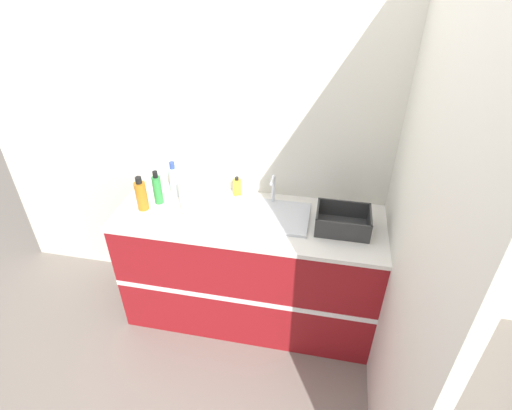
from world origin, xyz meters
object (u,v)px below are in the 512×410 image
at_px(sink, 269,214).
at_px(dish_rack, 343,222).
at_px(bottle_clear, 174,181).
at_px(bottle_green, 157,189).
at_px(soap_dispenser, 237,187).
at_px(paper_towel_roll, 189,195).
at_px(bottle_amber, 141,195).

relative_size(sink, dish_rack, 1.56).
relative_size(sink, bottle_clear, 1.98).
height_order(sink, dish_rack, sink).
bearing_deg(dish_rack, bottle_green, 177.59).
height_order(dish_rack, soap_dispenser, soap_dispenser).
xyz_separation_m(sink, bottle_clear, (-0.71, 0.13, 0.10)).
xyz_separation_m(paper_towel_roll, bottle_clear, (-0.17, 0.17, -0.01)).
distance_m(sink, dish_rack, 0.48).
bearing_deg(dish_rack, bottle_clear, 172.05).
distance_m(sink, paper_towel_roll, 0.55).
bearing_deg(bottle_green, soap_dispenser, 21.64).
bearing_deg(bottle_clear, sink, -10.12).
xyz_separation_m(sink, dish_rack, (0.48, -0.04, 0.03)).
height_order(sink, soap_dispenser, sink).
distance_m(dish_rack, bottle_green, 1.27).
xyz_separation_m(bottle_green, soap_dispenser, (0.52, 0.20, -0.05)).
distance_m(dish_rack, bottle_clear, 1.20).
xyz_separation_m(sink, bottle_green, (-0.79, 0.01, 0.09)).
bearing_deg(sink, bottle_amber, -174.72).
height_order(dish_rack, bottle_clear, bottle_clear).
relative_size(dish_rack, soap_dispenser, 2.33).
xyz_separation_m(sink, paper_towel_roll, (-0.54, -0.05, 0.12)).
xyz_separation_m(paper_towel_roll, bottle_green, (-0.25, 0.06, -0.02)).
height_order(sink, bottle_green, bottle_green).
xyz_separation_m(dish_rack, soap_dispenser, (-0.75, 0.26, 0.02)).
distance_m(bottle_amber, bottle_green, 0.12).
bearing_deg(bottle_amber, paper_towel_roll, 5.88).
xyz_separation_m(dish_rack, bottle_clear, (-1.19, 0.17, 0.07)).
bearing_deg(sink, bottle_clear, 169.88).
relative_size(paper_towel_roll, soap_dispenser, 1.77).
bearing_deg(soap_dispenser, bottle_amber, -153.23).
relative_size(bottle_amber, bottle_green, 1.00).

